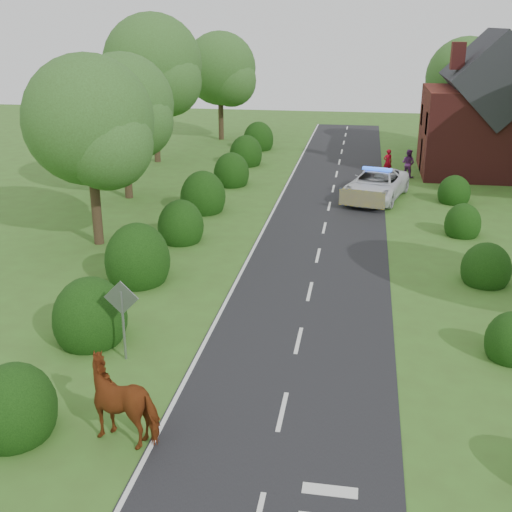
% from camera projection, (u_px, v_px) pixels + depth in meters
% --- Properties ---
extents(ground, '(120.00, 120.00, 0.00)m').
position_uv_depth(ground, '(282.00, 412.00, 16.63)').
color(ground, '#3E6023').
extents(road, '(6.00, 70.00, 0.02)m').
position_uv_depth(road, '(323.00, 234.00, 30.52)').
color(road, black).
rests_on(road, ground).
extents(road_markings, '(4.96, 70.00, 0.01)m').
position_uv_depth(road_markings, '(284.00, 246.00, 28.85)').
color(road_markings, white).
rests_on(road_markings, road).
extents(hedgerow_left, '(2.75, 50.41, 3.00)m').
position_uv_depth(hedgerow_left, '(170.00, 234.00, 28.23)').
color(hedgerow_left, black).
rests_on(hedgerow_left, ground).
extents(hedgerow_right, '(2.10, 45.78, 2.10)m').
position_uv_depth(hedgerow_right, '(481.00, 259.00, 25.79)').
color(hedgerow_right, black).
rests_on(hedgerow_right, ground).
extents(tree_left_a, '(5.74, 5.60, 8.38)m').
position_uv_depth(tree_left_a, '(93.00, 126.00, 27.31)').
color(tree_left_a, '#332316').
rests_on(tree_left_a, ground).
extents(tree_left_b, '(5.74, 5.60, 8.07)m').
position_uv_depth(tree_left_b, '(126.00, 109.00, 35.05)').
color(tree_left_b, '#332316').
rests_on(tree_left_b, ground).
extents(tree_left_c, '(6.97, 6.80, 10.22)m').
position_uv_depth(tree_left_c, '(156.00, 68.00, 44.00)').
color(tree_left_c, '#332316').
rests_on(tree_left_c, ground).
extents(tree_left_d, '(6.15, 6.00, 8.89)m').
position_uv_depth(tree_left_d, '(223.00, 72.00, 53.20)').
color(tree_left_d, '#332316').
rests_on(tree_left_d, ground).
extents(tree_right_c, '(6.15, 6.00, 8.58)m').
position_uv_depth(tree_right_c, '(469.00, 81.00, 48.39)').
color(tree_right_c, '#332316').
rests_on(tree_right_c, ground).
extents(road_sign, '(1.06, 0.08, 2.53)m').
position_uv_depth(road_sign, '(122.00, 309.00, 18.70)').
color(road_sign, gray).
rests_on(road_sign, ground).
extents(house, '(8.00, 7.40, 9.17)m').
position_uv_depth(house, '(487.00, 116.00, 41.62)').
color(house, maroon).
rests_on(house, ground).
extents(cow, '(2.55, 1.61, 1.69)m').
position_uv_depth(cow, '(127.00, 404.00, 15.48)').
color(cow, maroon).
rests_on(cow, ground).
extents(police_van, '(4.16, 6.49, 1.81)m').
position_uv_depth(police_van, '(376.00, 185.00, 36.38)').
color(police_van, silver).
rests_on(police_van, ground).
extents(pedestrian_red, '(0.73, 0.63, 1.69)m').
position_uv_depth(pedestrian_red, '(388.00, 162.00, 42.19)').
color(pedestrian_red, maroon).
rests_on(pedestrian_red, ground).
extents(pedestrian_purple, '(1.11, 1.04, 1.82)m').
position_uv_depth(pedestrian_purple, '(408.00, 163.00, 41.51)').
color(pedestrian_purple, '#682A70').
rests_on(pedestrian_purple, ground).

